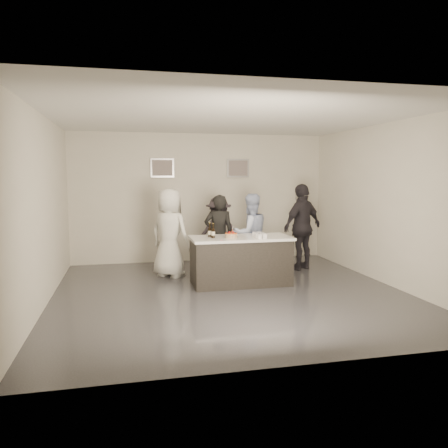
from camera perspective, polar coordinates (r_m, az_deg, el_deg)
The scene contains 19 objects.
floor at distance 7.70m, azimuth 0.83°, elevation -8.95°, with size 6.00×6.00×0.00m, color #3D3D42.
ceiling at distance 7.48m, azimuth 0.87°, elevation 13.79°, with size 6.00×6.00×0.00m, color white.
wall_back at distance 10.37m, azimuth -3.05°, elevation 3.44°, with size 6.00×0.04×3.00m, color silver.
wall_front at distance 4.59m, azimuth 9.68°, elevation -0.47°, with size 6.00×0.04×3.00m, color silver.
wall_left at distance 7.34m, azimuth -22.57°, elevation 1.70°, with size 0.04×6.00×3.00m, color silver.
wall_right at distance 8.65m, azimuth 20.57°, elevation 2.43°, with size 0.04×6.00×3.00m, color silver.
picture_left at distance 10.22m, azimuth -8.07°, elevation 7.27°, with size 0.54×0.04×0.44m, color #B2B2B7.
picture_right at distance 10.52m, azimuth 1.83°, elevation 7.30°, with size 0.54×0.04×0.44m, color #B2B2B7.
bar_counter at distance 8.18m, azimuth 2.19°, elevation -4.79°, with size 1.86×0.86×0.90m, color white.
cake at distance 7.97m, azimuth 0.95°, elevation -1.53°, with size 0.22×0.22×0.08m, color #F05A19.
beer_bottle_a at distance 8.03m, azimuth -1.88°, elevation -0.81°, with size 0.07×0.07×0.26m, color black.
beer_bottle_b at distance 7.92m, azimuth -1.42°, elevation -0.91°, with size 0.07×0.07×0.26m, color black.
tumbler_cluster at distance 8.07m, azimuth 4.68°, elevation -1.44°, with size 0.19×0.40×0.08m, color #C18D12.
candles at distance 7.70m, azimuth 0.40°, elevation -2.07°, with size 0.24×0.08×0.01m, color pink.
person_main_black at distance 8.92m, azimuth -0.67°, elevation -1.42°, with size 0.60×0.39×1.64m, color black.
person_main_blue at distance 9.04m, azimuth 3.46°, elevation -1.28°, with size 0.81×0.63×1.66m, color silver.
person_guest_left at distance 8.80m, azimuth -7.11°, elevation -1.16°, with size 0.87×0.56×1.77m, color white.
person_guest_right at distance 9.56m, azimuth 10.19°, elevation -0.36°, with size 1.09×0.45×1.85m, color #252329.
person_guest_back at distance 9.71m, azimuth -0.71°, elevation -1.03°, with size 1.01×0.58×1.56m, color #342E36.
Camera 1 is at (-1.74, -7.21, 2.05)m, focal length 35.00 mm.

